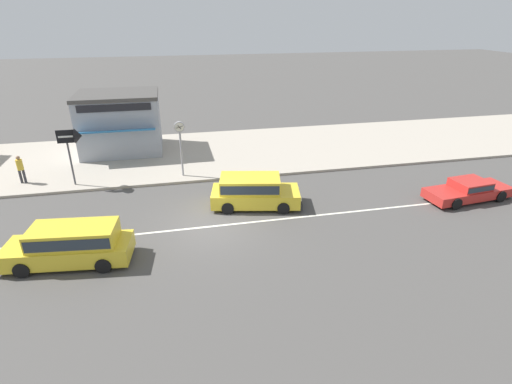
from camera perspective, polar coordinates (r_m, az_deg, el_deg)
name	(u,v)px	position (r m, az deg, el deg)	size (l,w,h in m)	color
ground_plane	(212,226)	(18.55, -6.27, -4.90)	(160.00, 160.00, 0.00)	#4C4947
lane_centre_stripe	(212,226)	(18.55, -6.28, -4.90)	(50.40, 0.14, 0.01)	silver
kerb_strip	(195,154)	(27.99, -8.71, 5.43)	(68.00, 10.00, 0.15)	#ADA393
sedan_red_0	(469,190)	(23.63, 28.11, 0.29)	(4.84, 2.09, 1.06)	red
minivan_yellow_1	(253,190)	(20.01, -0.41, 0.24)	(4.78, 2.76, 1.56)	yellow
minivan_yellow_2	(71,243)	(17.13, -24.94, -6.68)	(5.01, 2.24, 1.56)	yellow
street_clock	(180,137)	(23.34, -10.79, 7.77)	(0.58, 0.22, 3.25)	#9E9EA3
arrow_signboard	(76,138)	(23.68, -24.32, 7.00)	(1.30, 0.78, 3.19)	#4C4C51
pedestrian_near_clock	(20,167)	(25.95, -30.63, 3.05)	(0.34, 0.34, 1.61)	#333338
shopfront_mid_block	(121,122)	(29.14, -18.79, 9.43)	(5.33, 5.15, 3.98)	#999EA8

